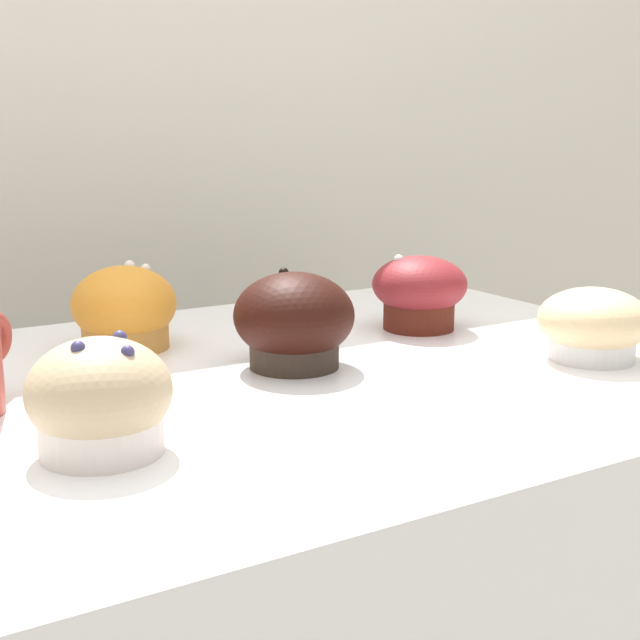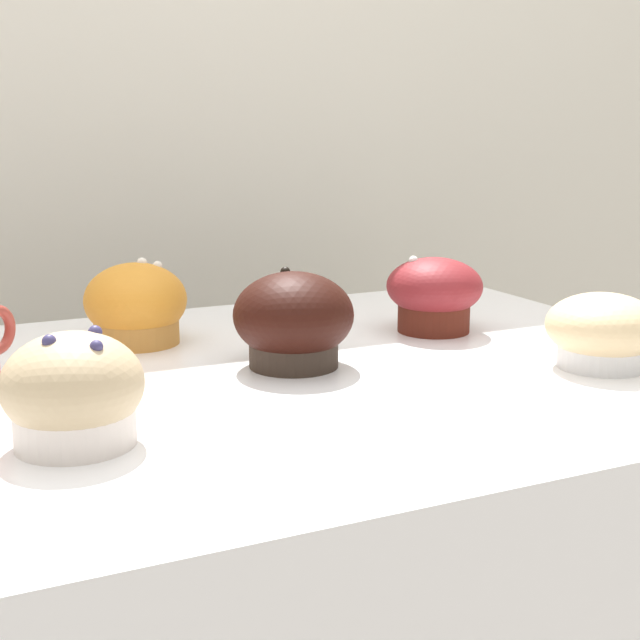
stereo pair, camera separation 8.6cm
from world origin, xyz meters
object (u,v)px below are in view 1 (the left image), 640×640
Objects in this scene: muffin_back_right at (593,325)px; muffin_front_right at (124,310)px; muffin_front_center at (294,322)px; muffin_front_left at (100,401)px; muffin_back_left at (419,291)px.

muffin_front_right reaches higher than muffin_back_right.
muffin_front_left is (-0.23, -0.13, -0.01)m from muffin_front_center.
muffin_front_right is (-0.32, 0.09, -0.00)m from muffin_back_left.
muffin_back_left is at bearing 24.40° from muffin_front_left.
muffin_back_right is 0.50m from muffin_front_left.
muffin_back_left reaches higher than muffin_back_right.
muffin_back_right is (0.27, -0.13, -0.01)m from muffin_front_center.
muffin_front_center is 1.13× the size of muffin_front_left.
muffin_front_right is at bearing 67.71° from muffin_front_left.
muffin_back_right is (0.06, -0.20, -0.01)m from muffin_back_left.
muffin_front_right reaches higher than muffin_front_left.
muffin_front_right is at bearing 126.40° from muffin_front_center.
muffin_back_left is 0.48m from muffin_front_left.
muffin_back_right is at bearing -36.73° from muffin_front_right.
muffin_back_left is 1.00× the size of muffin_front_right.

